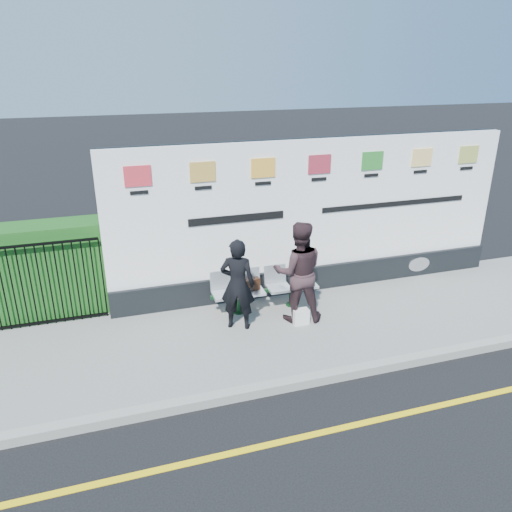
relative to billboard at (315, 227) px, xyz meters
The scene contains 12 objects.
ground 4.13m from the billboard, 97.40° to the right, with size 80.00×80.00×0.00m, color black.
pavement 1.98m from the billboard, 110.32° to the right, with size 14.00×3.00×0.12m, color gray.
kerb 3.19m from the billboard, 99.95° to the right, with size 14.00×0.18×0.14m, color gray.
yellow_line 4.13m from the billboard, 97.40° to the right, with size 14.00×0.10×0.01m, color yellow.
billboard is the anchor object (origin of this frame).
hedge 5.11m from the billboard, behind, with size 2.35×0.70×1.70m, color #1B5319.
railing 5.10m from the billboard, behind, with size 2.05×0.06×1.54m, color black, non-canonical shape.
bench 1.74m from the billboard, 153.70° to the right, with size 1.97×0.52×0.42m, color silver, non-canonical shape.
woman_left 2.22m from the billboard, 149.95° to the right, with size 0.59×0.39×1.62m, color black.
woman_right 1.42m from the billboard, 125.05° to the right, with size 0.89×0.69×1.83m, color #342225.
handbag_brown 1.76m from the billboard, 157.98° to the right, with size 0.29×0.12×0.23m, color black.
carrier_bag_white 1.93m from the billboard, 121.02° to the right, with size 0.28×0.17×0.28m, color silver.
Camera 1 is at (-3.37, -4.64, 4.51)m, focal length 35.00 mm.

